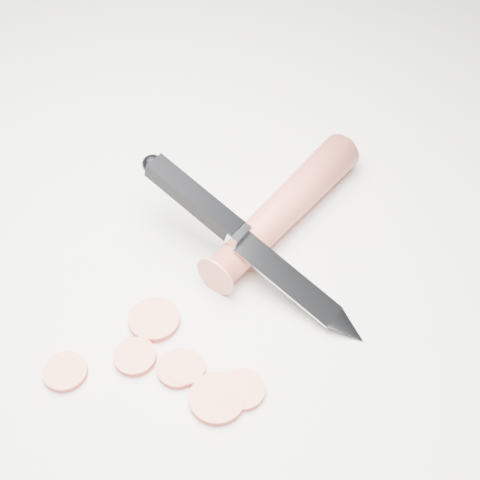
% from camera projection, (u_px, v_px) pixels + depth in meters
% --- Properties ---
extents(ground, '(2.40, 2.40, 0.00)m').
position_uv_depth(ground, '(197.00, 303.00, 0.55)').
color(ground, silver).
rests_on(ground, ground).
extents(carrot, '(0.07, 0.20, 0.03)m').
position_uv_depth(carrot, '(284.00, 208.00, 0.59)').
color(carrot, '#C84C3B').
rests_on(carrot, ground).
extents(carrot_slice_0, '(0.04, 0.04, 0.01)m').
position_uv_depth(carrot_slice_0, '(154.00, 320.00, 0.53)').
color(carrot_slice_0, '#E87753').
rests_on(carrot_slice_0, ground).
extents(carrot_slice_1, '(0.03, 0.03, 0.01)m').
position_uv_depth(carrot_slice_1, '(65.00, 372.00, 0.50)').
color(carrot_slice_1, '#E87753').
rests_on(carrot_slice_1, ground).
extents(carrot_slice_2, '(0.04, 0.04, 0.01)m').
position_uv_depth(carrot_slice_2, '(217.00, 399.00, 0.49)').
color(carrot_slice_2, '#E87753').
rests_on(carrot_slice_2, ground).
extents(carrot_slice_3, '(0.03, 0.03, 0.01)m').
position_uv_depth(carrot_slice_3, '(242.00, 390.00, 0.49)').
color(carrot_slice_3, '#E87753').
rests_on(carrot_slice_3, ground).
extents(carrot_slice_4, '(0.03, 0.03, 0.01)m').
position_uv_depth(carrot_slice_4, '(186.00, 369.00, 0.50)').
color(carrot_slice_4, '#E87753').
rests_on(carrot_slice_4, ground).
extents(carrot_slice_5, '(0.03, 0.03, 0.01)m').
position_uv_depth(carrot_slice_5, '(135.00, 357.00, 0.51)').
color(carrot_slice_5, '#E87753').
rests_on(carrot_slice_5, ground).
extents(carrot_slice_6, '(0.03, 0.03, 0.01)m').
position_uv_depth(carrot_slice_6, '(179.00, 369.00, 0.50)').
color(carrot_slice_6, '#E87753').
rests_on(carrot_slice_6, ground).
extents(kitchen_knife, '(0.23, 0.07, 0.07)m').
position_uv_depth(kitchen_knife, '(251.00, 242.00, 0.54)').
color(kitchen_knife, '#BBBDC2').
rests_on(kitchen_knife, ground).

